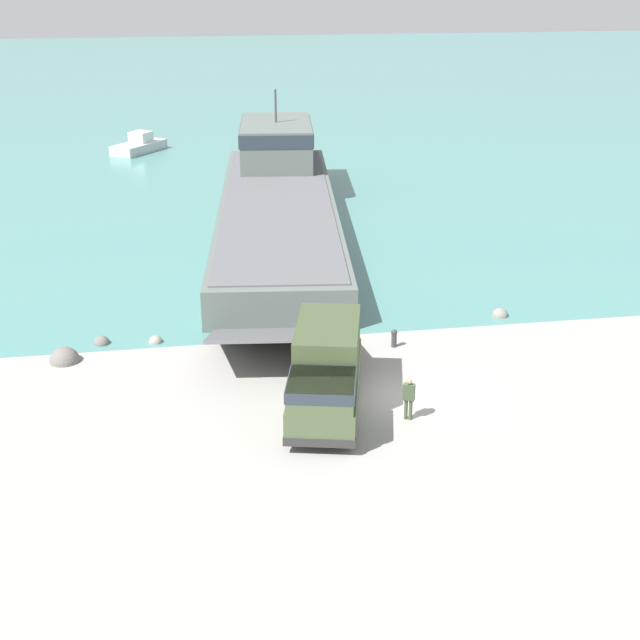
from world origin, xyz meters
name	(u,v)px	position (x,y,z in m)	size (l,w,h in m)	color
ground_plane	(402,398)	(0.00, 0.00, 0.00)	(240.00, 240.00, 0.00)	gray
water_surface	(228,87)	(0.00, 96.74, 0.00)	(240.00, 180.00, 0.01)	#477F7A
landing_craft	(277,194)	(-1.65, 27.18, 1.81)	(11.37, 39.67, 7.55)	#56605B
military_truck	(326,372)	(-3.19, -0.40, 1.60)	(4.16, 7.48, 3.17)	#475638
soldier_on_ramp	(409,396)	(-0.22, -1.76, 0.99)	(0.50, 0.41, 1.71)	#3D4C33
moored_boat_a	(139,145)	(-11.33, 52.29, 0.60)	(5.21, 5.82, 1.80)	#B7BABF
mooring_bollard	(394,337)	(0.92, 5.05, 0.46)	(0.28, 0.28, 0.85)	#333338
shoreline_rock_a	(102,344)	(-12.24, 7.63, 0.00)	(0.75, 0.75, 0.75)	#66605B
shoreline_rock_b	(500,316)	(7.03, 7.86, 0.00)	(0.82, 0.82, 0.82)	gray
shoreline_rock_c	(65,361)	(-13.72, 5.90, 0.00)	(1.32, 1.32, 1.32)	#66605B
shoreline_rock_d	(156,342)	(-9.79, 7.38, 0.00)	(0.64, 0.64, 0.64)	gray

